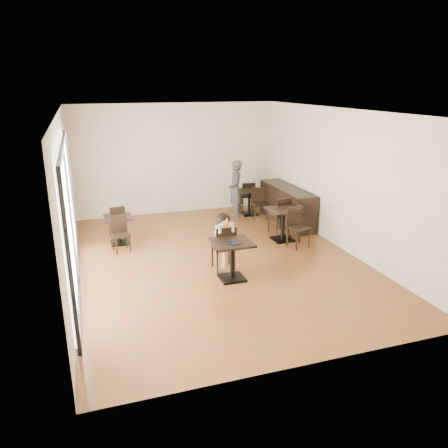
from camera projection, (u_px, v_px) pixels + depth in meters
name	position (u px, v px, depth m)	size (l,w,h in m)	color
floor	(217.00, 260.00, 9.66)	(6.00, 8.00, 0.01)	brown
ceiling	(217.00, 111.00, 8.67)	(6.00, 8.00, 0.01)	white
wall_back	(176.00, 159.00, 12.78)	(6.00, 0.01, 3.20)	silver
wall_front	(311.00, 259.00, 5.55)	(6.00, 0.01, 3.20)	silver
wall_left	(66.00, 201.00, 8.27)	(0.01, 8.00, 3.20)	silver
wall_right	(341.00, 180.00, 10.06)	(0.01, 8.00, 3.20)	silver
storefront_window	(69.00, 218.00, 7.89)	(0.04, 4.50, 2.60)	white
child_table	(232.00, 260.00, 8.59)	(0.75, 0.75, 0.80)	black
child_chair	(223.00, 247.00, 9.06)	(0.43, 0.43, 0.96)	black
child	(223.00, 241.00, 9.02)	(0.43, 0.60, 1.21)	gray
plate	(234.00, 243.00, 8.37)	(0.27, 0.27, 0.02)	black
pizza_slice	(226.00, 224.00, 8.72)	(0.28, 0.22, 0.06)	tan
adult_patron	(236.00, 190.00, 12.32)	(0.62, 0.40, 1.69)	#38383D
cafe_table_mid	(283.00, 225.00, 10.75)	(0.76, 0.76, 0.80)	black
cafe_table_left	(119.00, 230.00, 10.52)	(0.65, 0.65, 0.68)	black
cafe_table_back	(249.00, 202.00, 12.90)	(0.70, 0.70, 0.74)	black
chair_mid_a	(279.00, 215.00, 11.27)	(0.43, 0.43, 0.96)	black
chair_mid_b	(299.00, 228.00, 10.27)	(0.43, 0.43, 0.96)	black
chair_left_a	(117.00, 221.00, 11.00)	(0.37, 0.37, 0.82)	black
chair_left_b	(121.00, 235.00, 10.01)	(0.37, 0.37, 0.82)	black
chair_back_a	(247.00, 196.00, 13.30)	(0.40, 0.40, 0.89)	black
chair_back_b	(260.00, 204.00, 12.41)	(0.40, 0.40, 0.89)	black
service_counter	(287.00, 205.00, 12.10)	(0.60, 2.40, 1.00)	black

